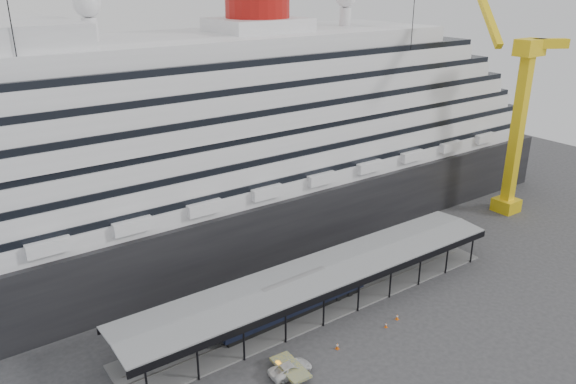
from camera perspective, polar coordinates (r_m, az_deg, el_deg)
name	(u,v)px	position (r m, az deg, el deg)	size (l,w,h in m)	color
ground	(345,321)	(73.42, 5.86, -12.95)	(200.00, 200.00, 0.00)	#333336
cruise_ship	(217,129)	(90.20, -7.19, 6.40)	(130.00, 30.00, 43.90)	black
platform_canopy	(321,289)	(75.36, 3.40, -9.77)	(56.00, 9.18, 5.30)	slate
crane_yellow	(515,105)	(106.28, 22.07, 8.15)	(23.83, 18.78, 47.60)	yellow
port_truck	(290,369)	(64.54, 0.25, -17.52)	(2.29, 4.97, 1.38)	silver
pullman_carriage	(294,297)	(72.87, 0.61, -10.65)	(22.13, 3.37, 21.67)	black
traffic_cone_left	(337,346)	(68.49, 5.04, -15.31)	(0.46, 0.46, 0.82)	#D2510B
traffic_cone_mid	(386,325)	(72.85, 9.93, -13.16)	(0.42, 0.42, 0.70)	#DE550C
traffic_cone_right	(397,317)	(74.55, 11.03, -12.33)	(0.41, 0.41, 0.78)	orange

